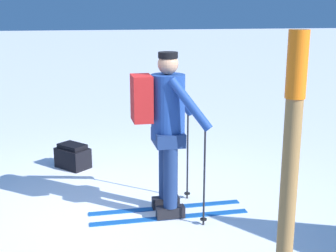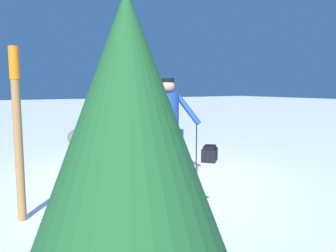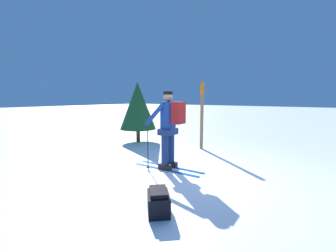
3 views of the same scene
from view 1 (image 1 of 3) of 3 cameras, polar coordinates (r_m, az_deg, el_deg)
ground_plane at (r=5.10m, az=-6.92°, el=-11.00°), size 80.00×80.00×0.00m
skier at (r=4.82m, az=-0.34°, el=0.39°), size 0.85×1.71×1.74m
dropped_backpack at (r=6.61m, az=-11.53°, el=-3.66°), size 0.53×0.52×0.34m
trail_marker at (r=2.80m, az=14.54°, el=-6.72°), size 0.11×0.11×2.06m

